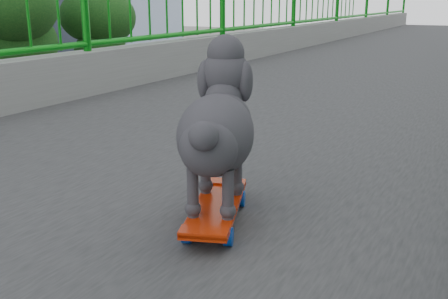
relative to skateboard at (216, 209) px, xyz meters
name	(u,v)px	position (x,y,z in m)	size (l,w,h in m)	color
railing	(269,77)	(-0.52, 1.56, 0.17)	(3.00, 24.00, 1.42)	gray
skateboard	(216,209)	(0.00, 0.00, 0.00)	(0.28, 0.47, 0.06)	red
poodle	(217,125)	(-0.01, 0.03, 0.25)	(0.33, 0.51, 0.44)	#2C2A2F
car_0	(272,189)	(-6.52, 15.86, -6.29)	(1.78, 4.42, 1.51)	black
car_1	(140,211)	(-9.72, 11.95, -6.36)	(1.46, 4.17, 1.37)	gray
car_4	(83,129)	(-19.32, 19.51, -6.25)	(1.88, 4.68, 1.60)	red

